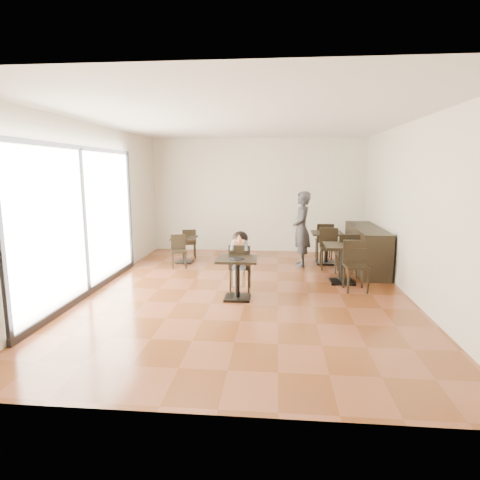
# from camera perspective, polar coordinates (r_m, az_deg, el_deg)

# --- Properties ---
(floor) EXTENTS (6.00, 8.00, 0.01)m
(floor) POSITION_cam_1_polar(r_m,az_deg,el_deg) (7.81, 1.04, -7.30)
(floor) COLOR brown
(floor) RESTS_ON ground
(ceiling) EXTENTS (6.00, 8.00, 0.01)m
(ceiling) POSITION_cam_1_polar(r_m,az_deg,el_deg) (7.52, 1.12, 16.70)
(ceiling) COLOR silver
(ceiling) RESTS_ON floor
(wall_back) EXTENTS (6.00, 0.01, 3.20)m
(wall_back) POSITION_cam_1_polar(r_m,az_deg,el_deg) (11.48, 2.54, 6.34)
(wall_back) COLOR beige
(wall_back) RESTS_ON floor
(wall_front) EXTENTS (6.00, 0.01, 3.20)m
(wall_front) POSITION_cam_1_polar(r_m,az_deg,el_deg) (3.56, -3.61, -1.61)
(wall_front) COLOR beige
(wall_front) RESTS_ON floor
(wall_left) EXTENTS (0.01, 8.00, 3.20)m
(wall_left) POSITION_cam_1_polar(r_m,az_deg,el_deg) (8.27, -20.18, 4.37)
(wall_left) COLOR beige
(wall_left) RESTS_ON floor
(wall_right) EXTENTS (0.01, 8.00, 3.20)m
(wall_right) POSITION_cam_1_polar(r_m,az_deg,el_deg) (7.87, 23.48, 3.91)
(wall_right) COLOR beige
(wall_right) RESTS_ON floor
(storefront_window) EXTENTS (0.04, 4.50, 2.60)m
(storefront_window) POSITION_cam_1_polar(r_m,az_deg,el_deg) (7.83, -21.45, 2.54)
(storefront_window) COLOR white
(storefront_window) RESTS_ON floor
(child_table) EXTENTS (0.72, 0.72, 0.76)m
(child_table) POSITION_cam_1_polar(r_m,az_deg,el_deg) (7.27, -0.36, -5.50)
(child_table) COLOR black
(child_table) RESTS_ON floor
(child_chair) EXTENTS (0.41, 0.41, 0.91)m
(child_chair) POSITION_cam_1_polar(r_m,az_deg,el_deg) (7.78, 0.03, -3.88)
(child_chair) COLOR black
(child_chair) RESTS_ON floor
(child) EXTENTS (0.41, 0.58, 1.15)m
(child) POSITION_cam_1_polar(r_m,az_deg,el_deg) (7.75, 0.03, -3.03)
(child) COLOR slate
(child) RESTS_ON child_chair
(plate) EXTENTS (0.26, 0.26, 0.02)m
(plate) POSITION_cam_1_polar(r_m,az_deg,el_deg) (7.08, -0.44, -2.68)
(plate) COLOR black
(plate) RESTS_ON child_table
(pizza_slice) EXTENTS (0.27, 0.21, 0.06)m
(pizza_slice) POSITION_cam_1_polar(r_m,az_deg,el_deg) (7.48, -0.10, -0.21)
(pizza_slice) COLOR #DDAB73
(pizza_slice) RESTS_ON child
(adult_patron) EXTENTS (0.44, 0.67, 1.82)m
(adult_patron) POSITION_cam_1_polar(r_m,az_deg,el_deg) (9.79, 8.74, 1.55)
(adult_patron) COLOR #35353A
(adult_patron) RESTS_ON floor
(cafe_table_mid) EXTENTS (0.81, 0.81, 0.80)m
(cafe_table_mid) POSITION_cam_1_polar(r_m,az_deg,el_deg) (8.55, 14.41, -3.31)
(cafe_table_mid) COLOR black
(cafe_table_mid) RESTS_ON floor
(cafe_table_left) EXTENTS (0.77, 0.77, 0.65)m
(cafe_table_left) POSITION_cam_1_polar(r_m,az_deg,el_deg) (10.22, -7.94, -1.39)
(cafe_table_left) COLOR black
(cafe_table_left) RESTS_ON floor
(cafe_table_back) EXTENTS (0.76, 0.76, 0.79)m
(cafe_table_back) POSITION_cam_1_polar(r_m,az_deg,el_deg) (10.23, 12.20, -1.11)
(cafe_table_back) COLOR black
(cafe_table_back) RESTS_ON floor
(chair_mid_a) EXTENTS (0.47, 0.47, 0.97)m
(chair_mid_a) POSITION_cam_1_polar(r_m,az_deg,el_deg) (9.09, 14.90, -2.03)
(chair_mid_a) COLOR black
(chair_mid_a) RESTS_ON floor
(chair_mid_b) EXTENTS (0.47, 0.47, 0.97)m
(chair_mid_b) POSITION_cam_1_polar(r_m,az_deg,el_deg) (8.04, 16.19, -3.64)
(chair_mid_b) COLOR black
(chair_mid_b) RESTS_ON floor
(chair_left_a) EXTENTS (0.44, 0.44, 0.78)m
(chair_left_a) POSITION_cam_1_polar(r_m,az_deg,el_deg) (10.73, -7.29, -0.48)
(chair_left_a) COLOR black
(chair_left_a) RESTS_ON floor
(chair_left_b) EXTENTS (0.44, 0.44, 0.78)m
(chair_left_b) POSITION_cam_1_polar(r_m,az_deg,el_deg) (9.68, -8.69, -1.64)
(chair_left_b) COLOR black
(chair_left_b) RESTS_ON floor
(chair_back_a) EXTENTS (0.43, 0.43, 0.95)m
(chair_back_a) POSITION_cam_1_polar(r_m,az_deg,el_deg) (10.75, 11.87, -0.13)
(chair_back_a) COLOR black
(chair_back_a) RESTS_ON floor
(chair_back_b) EXTENTS (0.43, 0.43, 0.95)m
(chair_back_b) POSITION_cam_1_polar(r_m,az_deg,el_deg) (9.68, 12.60, -1.26)
(chair_back_b) COLOR black
(chair_back_b) RESTS_ON floor
(service_counter) EXTENTS (0.60, 2.40, 1.00)m
(service_counter) POSITION_cam_1_polar(r_m,az_deg,el_deg) (9.84, 17.52, -1.16)
(service_counter) COLOR black
(service_counter) RESTS_ON floor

